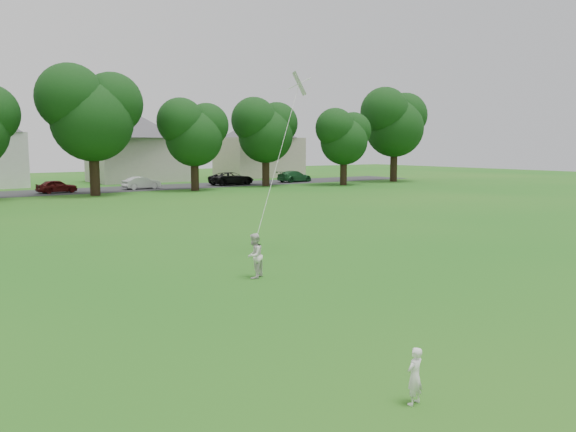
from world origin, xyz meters
TOP-DOWN VIEW (x-y plane):
  - ground at (0.00, 0.00)m, footprint 160.00×160.00m
  - toddler at (-0.42, -3.13)m, footprint 0.36×0.26m
  - older_boy at (2.00, 5.34)m, footprint 0.83×0.79m
  - kite at (3.74, 6.55)m, footprint 2.13×1.72m
  - tree_row at (2.46, 36.38)m, footprint 80.62×9.10m
  - parked_cars at (2.84, 41.00)m, footprint 62.66×2.26m

SIDE VIEW (x-z plane):
  - ground at x=0.00m, z-range 0.00..0.00m
  - toddler at x=-0.42m, z-range 0.00..0.90m
  - parked_cars at x=2.84m, z-range -0.03..1.26m
  - older_boy at x=2.00m, z-range 0.00..1.35m
  - kite at x=3.74m, z-range 0.22..6.91m
  - tree_row at x=2.46m, z-range 0.74..12.25m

